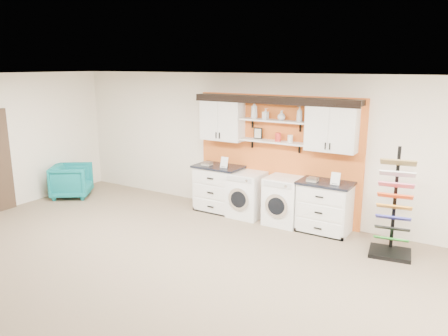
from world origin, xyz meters
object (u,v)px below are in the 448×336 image
Objects in this scene: washer at (247,194)px; dryer at (284,201)px; base_cabinet_right at (325,207)px; armchair at (72,181)px; sample_rack at (393,222)px; base_cabinet_left at (219,188)px.

dryer is at bearing 0.00° from washer.
base_cabinet_right reaches higher than dryer.
base_cabinet_right reaches higher than armchair.
sample_rack is at bearing -121.00° from armchair.
armchair is at bearing 175.67° from sample_rack.
sample_rack is (1.24, -0.39, 0.08)m from base_cabinet_right.
sample_rack is (2.03, -0.39, 0.09)m from dryer.
base_cabinet_right is 1.30m from sample_rack.
washer is at bearing -112.40° from armchair.
base_cabinet_right is 1.59m from washer.
armchair is at bearing -170.37° from base_cabinet_right.
dryer is at bearing 160.10° from sample_rack.
armchair is (-5.63, -0.96, -0.09)m from base_cabinet_right.
base_cabinet_left is 1.47m from dryer.
base_cabinet_left is 3.50m from armchair.
base_cabinet_left is 3.52m from sample_rack.
sample_rack is (3.50, -0.39, 0.07)m from base_cabinet_left.
base_cabinet_left is 1.09× the size of washer.
base_cabinet_right is 1.16× the size of armchair.
washer is at bearing 163.13° from sample_rack.
washer is at bearing -180.00° from dryer.
base_cabinet_left is 1.18× the size of armchair.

